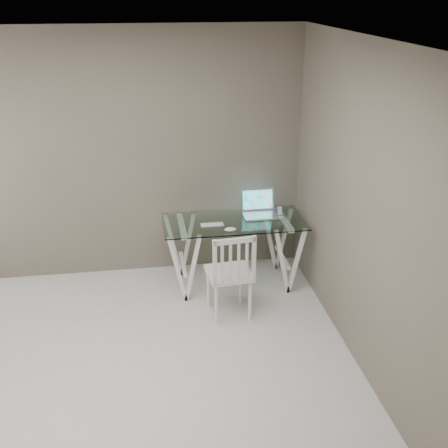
{
  "coord_description": "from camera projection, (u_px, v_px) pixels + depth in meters",
  "views": [
    {
      "loc": [
        0.22,
        -3.64,
        3.05
      ],
      "look_at": [
        1.02,
        1.44,
        0.85
      ],
      "focal_mm": 45.0,
      "sensor_mm": 36.0,
      "label": 1
    }
  ],
  "objects": [
    {
      "name": "mouse",
      "position": [
        230.0,
        229.0,
        5.68
      ],
      "size": [
        0.12,
        0.07,
        0.04
      ],
      "primitive_type": "ellipsoid",
      "color": "white",
      "rests_on": "desk"
    },
    {
      "name": "room",
      "position": [
        99.0,
        198.0,
        3.81
      ],
      "size": [
        4.5,
        4.52,
        2.71
      ],
      "color": "beige",
      "rests_on": "ground"
    },
    {
      "name": "laptop",
      "position": [
        259.0,
        209.0,
        6.09
      ],
      "size": [
        0.36,
        0.31,
        0.26
      ],
      "color": "silver",
      "rests_on": "desk"
    },
    {
      "name": "keyboard",
      "position": [
        212.0,
        225.0,
        5.83
      ],
      "size": [
        0.25,
        0.11,
        0.01
      ],
      "primitive_type": "cube",
      "color": "silver",
      "rests_on": "desk"
    },
    {
      "name": "phone_dock",
      "position": [
        280.0,
        214.0,
        6.01
      ],
      "size": [
        0.07,
        0.07,
        0.13
      ],
      "color": "white",
      "rests_on": "desk"
    },
    {
      "name": "chair",
      "position": [
        231.0,
        272.0,
        5.39
      ],
      "size": [
        0.46,
        0.46,
        0.92
      ],
      "rotation": [
        0.0,
        0.0,
        0.09
      ],
      "color": "silver",
      "rests_on": "ground"
    },
    {
      "name": "desk",
      "position": [
        233.0,
        252.0,
        6.07
      ],
      "size": [
        1.5,
        0.7,
        0.75
      ],
      "color": "silver",
      "rests_on": "ground"
    }
  ]
}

